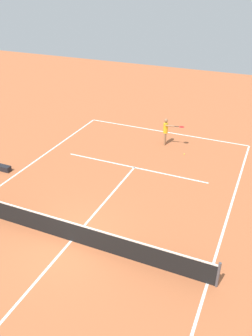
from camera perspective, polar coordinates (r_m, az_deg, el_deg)
ground_plane at (r=14.40m, az=-8.94°, el=-11.66°), size 60.00×60.00×0.00m
court_lines at (r=14.40m, az=-8.94°, el=-11.65°), size 11.02×24.04×0.01m
tennis_net at (r=14.08m, az=-9.09°, el=-10.13°), size 11.62×0.10×1.07m
player_serving at (r=21.53m, az=6.61°, el=6.27°), size 1.31×0.45×1.71m
tennis_ball at (r=20.84m, az=9.49°, el=2.26°), size 0.07×0.07×0.07m
equipment_bag at (r=19.93m, az=-19.31°, el=-0.04°), size 0.76×0.32×0.30m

